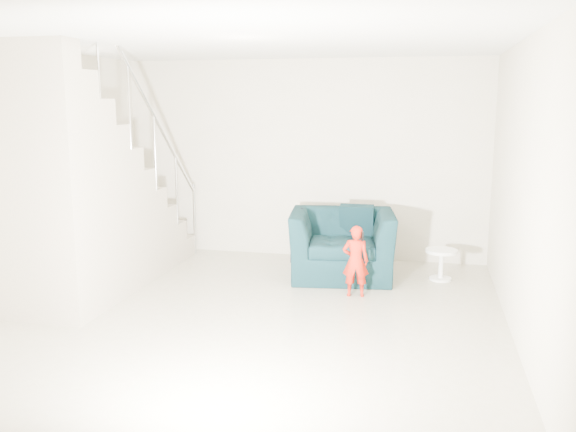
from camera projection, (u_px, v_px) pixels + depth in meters
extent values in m
plane|color=#9D937A|center=(246.00, 322.00, 5.97)|extent=(5.50, 5.50, 0.00)
plane|color=silver|center=(242.00, 37.00, 5.47)|extent=(5.50, 5.50, 0.00)
plane|color=#BFB49B|center=(302.00, 160.00, 8.36)|extent=(5.00, 0.00, 5.00)
plane|color=#BFB49B|center=(87.00, 257.00, 3.09)|extent=(5.00, 0.00, 5.00)
plane|color=#BFB49B|center=(11.00, 179.00, 6.27)|extent=(0.00, 5.50, 5.50)
plane|color=#BFB49B|center=(526.00, 195.00, 5.18)|extent=(0.00, 5.50, 5.50)
imported|color=black|center=(342.00, 244.00, 7.49)|extent=(1.39, 1.25, 0.81)
imported|color=#A70510|center=(355.00, 261.00, 6.72)|extent=(0.32, 0.23, 0.80)
cylinder|color=white|center=(442.00, 251.00, 7.34)|extent=(0.38, 0.38, 0.04)
cylinder|color=white|center=(441.00, 266.00, 7.37)|extent=(0.06, 0.06, 0.34)
cylinder|color=white|center=(440.00, 279.00, 7.40)|extent=(0.27, 0.27, 0.03)
cube|color=#ADA089|center=(158.00, 245.00, 8.63)|extent=(1.00, 0.30, 0.27)
cube|color=#ADA089|center=(149.00, 240.00, 8.32)|extent=(1.00, 0.30, 0.54)
cube|color=#ADA089|center=(138.00, 235.00, 8.01)|extent=(1.00, 0.30, 0.81)
cube|color=#ADA089|center=(127.00, 230.00, 7.70)|extent=(1.00, 0.30, 1.08)
cube|color=#ADA089|center=(114.00, 224.00, 7.38)|extent=(1.00, 0.30, 1.35)
cube|color=#ADA089|center=(101.00, 217.00, 7.07)|extent=(1.00, 0.30, 1.62)
cube|color=#ADA089|center=(86.00, 210.00, 6.76)|extent=(1.00, 0.30, 1.89)
cube|color=#ADA089|center=(70.00, 202.00, 6.45)|extent=(1.00, 0.30, 2.16)
cube|color=#ADA089|center=(53.00, 194.00, 6.13)|extent=(1.00, 0.30, 2.43)
cube|color=#ADA089|center=(33.00, 185.00, 5.82)|extent=(1.00, 0.30, 2.70)
cylinder|color=silver|center=(141.00, 91.00, 6.84)|extent=(0.04, 3.03, 2.73)
cylinder|color=silver|center=(195.00, 219.00, 8.60)|extent=(0.04, 0.04, 1.00)
cube|color=black|center=(357.00, 220.00, 7.74)|extent=(0.43, 0.20, 0.42)
cube|color=black|center=(297.00, 235.00, 7.53)|extent=(0.05, 0.52, 0.58)
cube|color=black|center=(362.00, 236.00, 6.59)|extent=(0.04, 0.05, 0.10)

